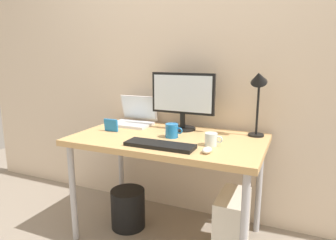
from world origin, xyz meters
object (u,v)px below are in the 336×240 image
object	(u,v)px
wastebasket	(128,208)
computer_tower	(232,225)
glass_cup	(211,139)
photo_frame	(111,125)
laptop	(134,117)
monitor	(183,98)
mouse	(207,150)
coffee_mug	(172,131)
keyboard	(160,145)
desk	(168,146)
desk_lamp	(258,88)

from	to	relation	value
wastebasket	computer_tower	bearing A→B (deg)	-0.66
glass_cup	photo_frame	distance (m)	0.78
laptop	monitor	bearing A→B (deg)	-2.41
computer_tower	laptop	bearing A→B (deg)	161.83
mouse	wastebasket	xyz separation A→B (m)	(-0.67, 0.21, -0.62)
coffee_mug	laptop	bearing A→B (deg)	149.35
keyboard	photo_frame	distance (m)	0.54
coffee_mug	computer_tower	distance (m)	0.74
laptop	photo_frame	world-z (taller)	laptop
desk	coffee_mug	distance (m)	0.12
desk	wastebasket	world-z (taller)	desk
coffee_mug	keyboard	bearing A→B (deg)	-85.58
desk	monitor	world-z (taller)	monitor
desk_lamp	mouse	bearing A→B (deg)	-113.73
coffee_mug	computer_tower	world-z (taller)	coffee_mug
monitor	coffee_mug	size ratio (longest dim) A/B	3.97
monitor	laptop	distance (m)	0.47
desk	coffee_mug	size ratio (longest dim) A/B	10.60
mouse	computer_tower	distance (m)	0.61
monitor	keyboard	distance (m)	0.53
desk	keyboard	xyz separation A→B (m)	(0.05, -0.23, 0.08)
laptop	glass_cup	world-z (taller)	laptop
coffee_mug	wastebasket	size ratio (longest dim) A/B	0.41
desk	wastebasket	bearing A→B (deg)	-176.00
photo_frame	wastebasket	distance (m)	0.66
laptop	desk_lamp	world-z (taller)	desk_lamp
monitor	laptop	world-z (taller)	monitor
coffee_mug	wastebasket	world-z (taller)	coffee_mug
laptop	photo_frame	distance (m)	0.29
laptop	desk_lamp	distance (m)	1.01
glass_cup	photo_frame	size ratio (longest dim) A/B	1.04
monitor	keyboard	xyz separation A→B (m)	(0.03, -0.48, -0.23)
desk	computer_tower	distance (m)	0.67
desk	glass_cup	size ratio (longest dim) A/B	11.49
glass_cup	photo_frame	xyz separation A→B (m)	(-0.78, 0.05, 0.01)
mouse	wastebasket	bearing A→B (deg)	163.03
laptop	coffee_mug	xyz separation A→B (m)	(0.44, -0.26, -0.01)
desk	monitor	distance (m)	0.39
coffee_mug	photo_frame	xyz separation A→B (m)	(-0.48, -0.02, 0.00)
mouse	glass_cup	size ratio (longest dim) A/B	0.79
photo_frame	desk	bearing A→B (deg)	3.58
mouse	coffee_mug	size ratio (longest dim) A/B	0.73
desk	monitor	xyz separation A→B (m)	(0.01, 0.24, 0.31)
desk	keyboard	world-z (taller)	keyboard
desk	laptop	world-z (taller)	laptop
laptop	photo_frame	xyz separation A→B (m)	(-0.03, -0.29, -0.01)
desk_lamp	glass_cup	bearing A→B (deg)	-125.10
laptop	coffee_mug	bearing A→B (deg)	-30.65
desk	photo_frame	distance (m)	0.46
computer_tower	photo_frame	bearing A→B (deg)	179.75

